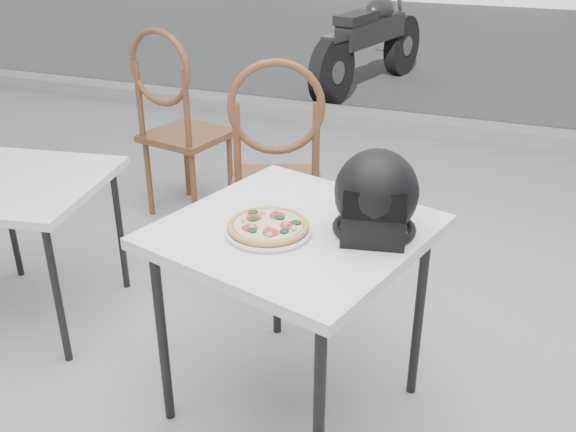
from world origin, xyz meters
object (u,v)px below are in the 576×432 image
(cafe_chair_main, at_px, (277,163))
(cafe_table_main, at_px, (294,245))
(pizza, at_px, (268,226))
(cafe_table_side, at_px, (19,193))
(helmet, at_px, (376,198))
(motorcycle, at_px, (371,43))
(plate, at_px, (268,231))
(cafe_chair_side, at_px, (176,115))

(cafe_chair_main, bearing_deg, cafe_table_main, 93.67)
(pizza, distance_m, cafe_table_side, 1.30)
(cafe_table_main, relative_size, cafe_chair_main, 0.86)
(pizza, xyz_separation_m, helmet, (0.32, 0.13, 0.10))
(cafe_table_main, xyz_separation_m, helmet, (0.26, 0.05, 0.19))
(pizza, distance_m, helmet, 0.36)
(cafe_table_side, bearing_deg, helmet, -3.24)
(pizza, relative_size, helmet, 0.81)
(cafe_chair_main, xyz_separation_m, motorcycle, (-0.54, 3.88, -0.17))
(helmet, bearing_deg, cafe_chair_main, 119.06)
(cafe_table_main, xyz_separation_m, cafe_table_side, (-1.33, 0.14, -0.08))
(cafe_table_main, distance_m, plate, 0.13)
(plate, bearing_deg, cafe_table_main, 51.64)
(pizza, bearing_deg, plate, -106.96)
(helmet, xyz_separation_m, cafe_chair_main, (-0.66, 0.77, -0.25))
(motorcycle, bearing_deg, cafe_table_main, -65.45)
(cafe_chair_side, bearing_deg, cafe_table_main, 143.96)
(motorcycle, bearing_deg, cafe_chair_main, -68.83)
(plate, bearing_deg, motorcycle, 100.46)
(helmet, distance_m, cafe_table_side, 1.61)
(cafe_table_side, bearing_deg, cafe_chair_main, 36.31)
(motorcycle, bearing_deg, plate, -66.36)
(helmet, bearing_deg, cafe_chair_side, 128.15)
(cafe_chair_main, bearing_deg, motorcycle, -104.32)
(cafe_chair_main, height_order, cafe_table_side, cafe_chair_main)
(helmet, relative_size, cafe_chair_main, 0.29)
(cafe_table_main, relative_size, plate, 3.26)
(motorcycle, bearing_deg, cafe_table_side, -81.61)
(cafe_table_side, height_order, motorcycle, motorcycle)
(cafe_table_main, distance_m, cafe_table_side, 1.34)
(pizza, relative_size, cafe_chair_main, 0.23)
(cafe_chair_main, distance_m, motorcycle, 3.92)
(cafe_chair_main, bearing_deg, helmet, 108.26)
(pizza, relative_size, cafe_table_side, 0.33)
(cafe_table_side, distance_m, cafe_chair_side, 1.18)
(cafe_table_main, xyz_separation_m, pizza, (-0.06, -0.08, 0.10))
(pizza, height_order, motorcycle, motorcycle)
(cafe_chair_side, height_order, motorcycle, cafe_chair_side)
(cafe_chair_side, bearing_deg, helmet, 150.56)
(cafe_chair_side, bearing_deg, cafe_table_side, 96.26)
(plate, xyz_separation_m, motorcycle, (-0.88, 4.78, -0.30))
(helmet, bearing_deg, cafe_table_main, 179.89)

